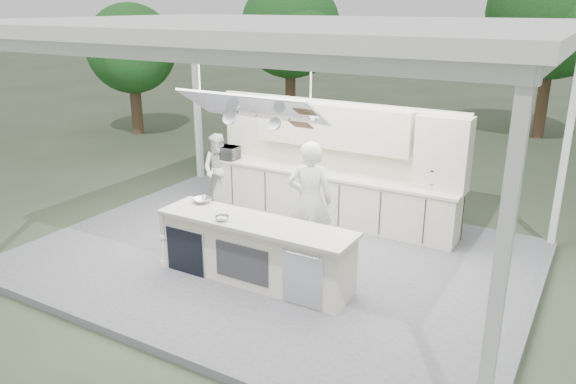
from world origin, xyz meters
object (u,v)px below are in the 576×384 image
Objects in this scene: back_counter at (327,196)px; head_chef at (310,201)px; sous_chef at (219,170)px; demo_island at (254,251)px.

head_chef reaches higher than back_counter.
head_chef reaches higher than sous_chef.
head_chef is at bearing 72.20° from demo_island.
demo_island is 2.09× the size of sous_chef.
demo_island is 1.58× the size of head_chef.
demo_island and back_counter have the same top height.
demo_island is at bearing 47.93° from head_chef.
sous_chef is at bearing -171.33° from back_counter.
back_counter is 3.42× the size of sous_chef.
sous_chef is (-2.47, 2.46, 0.27)m from demo_island.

